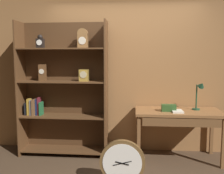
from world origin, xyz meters
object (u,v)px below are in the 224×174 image
at_px(workbench, 178,117).
at_px(bookshelf, 63,90).
at_px(toolbox_small, 169,108).
at_px(desk_lamp, 200,93).
at_px(round_clock_large, 122,163).
at_px(open_repair_manual, 177,111).

bearing_deg(workbench, bookshelf, 176.98).
height_order(bookshelf, toolbox_small, bookshelf).
distance_m(desk_lamp, toolbox_small, 0.54).
xyz_separation_m(toolbox_small, round_clock_large, (-0.66, -0.87, -0.53)).
bearing_deg(bookshelf, workbench, -3.02).
height_order(toolbox_small, round_clock_large, toolbox_small).
bearing_deg(open_repair_manual, workbench, 68.36).
distance_m(bookshelf, workbench, 1.87).
bearing_deg(open_repair_manual, desk_lamp, 22.93).
height_order(bookshelf, desk_lamp, bookshelf).
relative_size(workbench, open_repair_manual, 5.92).
bearing_deg(bookshelf, desk_lamp, -0.61).
bearing_deg(bookshelf, round_clock_large, -44.79).
xyz_separation_m(toolbox_small, open_repair_manual, (0.12, -0.04, -0.04)).
height_order(workbench, desk_lamp, desk_lamp).
xyz_separation_m(bookshelf, round_clock_large, (1.02, -1.01, -0.76)).
relative_size(open_repair_manual, round_clock_large, 0.37).
bearing_deg(round_clock_large, bookshelf, 135.21).
relative_size(workbench, desk_lamp, 2.86).
xyz_separation_m(bookshelf, open_repair_manual, (1.80, -0.19, -0.27)).
bearing_deg(desk_lamp, toolbox_small, -165.77).
distance_m(bookshelf, open_repair_manual, 1.83).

